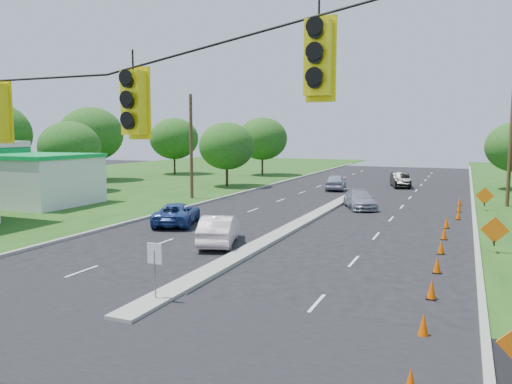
% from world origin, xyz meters
% --- Properties ---
extents(curb_left, '(0.25, 110.00, 0.16)m').
position_xyz_m(curb_left, '(-10.10, 30.00, 0.00)').
color(curb_left, gray).
rests_on(curb_left, ground).
extents(curb_right, '(0.25, 110.00, 0.16)m').
position_xyz_m(curb_right, '(10.10, 30.00, 0.00)').
color(curb_right, gray).
rests_on(curb_right, ground).
extents(median, '(1.00, 34.00, 0.18)m').
position_xyz_m(median, '(0.00, 21.00, 0.00)').
color(median, gray).
rests_on(median, ground).
extents(median_sign, '(0.55, 0.06, 2.05)m').
position_xyz_m(median_sign, '(0.00, 6.00, 1.46)').
color(median_sign, gray).
rests_on(median_sign, ground).
extents(utility_pole_far_left, '(0.28, 0.28, 9.00)m').
position_xyz_m(utility_pole_far_left, '(-12.50, 30.00, 4.50)').
color(utility_pole_far_left, '#422D1C').
rests_on(utility_pole_far_left, ground).
extents(utility_pole_far_right, '(0.28, 0.28, 9.00)m').
position_xyz_m(utility_pole_far_right, '(12.50, 35.00, 4.50)').
color(utility_pole_far_right, '#422D1C').
rests_on(utility_pole_far_right, ground).
extents(gas_station, '(18.40, 19.70, 5.20)m').
position_xyz_m(gas_station, '(-23.64, 20.24, 2.58)').
color(gas_station, white).
rests_on(gas_station, ground).
extents(cone_0, '(0.32, 0.32, 0.70)m').
position_xyz_m(cone_0, '(8.51, 3.00, 0.35)').
color(cone_0, '#DD4C00').
rests_on(cone_0, ground).
extents(cone_1, '(0.32, 0.32, 0.70)m').
position_xyz_m(cone_1, '(8.51, 6.50, 0.35)').
color(cone_1, '#DD4C00').
rests_on(cone_1, ground).
extents(cone_2, '(0.32, 0.32, 0.70)m').
position_xyz_m(cone_2, '(8.51, 10.00, 0.35)').
color(cone_2, '#DD4C00').
rests_on(cone_2, ground).
extents(cone_3, '(0.32, 0.32, 0.70)m').
position_xyz_m(cone_3, '(8.51, 13.50, 0.35)').
color(cone_3, '#DD4C00').
rests_on(cone_3, ground).
extents(cone_4, '(0.32, 0.32, 0.70)m').
position_xyz_m(cone_4, '(8.51, 17.00, 0.35)').
color(cone_4, '#DD4C00').
rests_on(cone_4, ground).
extents(cone_5, '(0.32, 0.32, 0.70)m').
position_xyz_m(cone_5, '(8.51, 20.50, 0.35)').
color(cone_5, '#DD4C00').
rests_on(cone_5, ground).
extents(cone_6, '(0.32, 0.32, 0.70)m').
position_xyz_m(cone_6, '(8.51, 24.00, 0.35)').
color(cone_6, '#DD4C00').
rests_on(cone_6, ground).
extents(cone_7, '(0.32, 0.32, 0.70)m').
position_xyz_m(cone_7, '(9.11, 27.50, 0.35)').
color(cone_7, '#DD4C00').
rests_on(cone_7, ground).
extents(cone_8, '(0.32, 0.32, 0.70)m').
position_xyz_m(cone_8, '(9.11, 31.00, 0.35)').
color(cone_8, '#DD4C00').
rests_on(cone_8, ground).
extents(cone_9, '(0.32, 0.32, 0.70)m').
position_xyz_m(cone_9, '(9.11, 34.50, 0.35)').
color(cone_9, '#DD4C00').
rests_on(cone_9, ground).
extents(work_sign_1, '(1.27, 0.58, 1.37)m').
position_xyz_m(work_sign_1, '(10.80, 18.00, 1.09)').
color(work_sign_1, black).
rests_on(work_sign_1, ground).
extents(work_sign_2, '(1.27, 0.58, 1.37)m').
position_xyz_m(work_sign_2, '(10.80, 32.00, 1.09)').
color(work_sign_2, black).
rests_on(work_sign_2, ground).
extents(tree_2, '(5.88, 5.88, 6.86)m').
position_xyz_m(tree_2, '(-26.00, 30.00, 4.34)').
color(tree_2, black).
rests_on(tree_2, ground).
extents(tree_3, '(7.56, 7.56, 8.82)m').
position_xyz_m(tree_3, '(-32.00, 40.00, 5.58)').
color(tree_3, black).
rests_on(tree_3, ground).
extents(tree_4, '(6.72, 6.72, 7.84)m').
position_xyz_m(tree_4, '(-28.00, 52.00, 4.96)').
color(tree_4, black).
rests_on(tree_4, ground).
extents(tree_5, '(5.88, 5.88, 6.86)m').
position_xyz_m(tree_5, '(-14.00, 40.00, 4.34)').
color(tree_5, black).
rests_on(tree_5, ground).
extents(tree_6, '(6.72, 6.72, 7.84)m').
position_xyz_m(tree_6, '(-16.00, 55.00, 4.96)').
color(tree_6, black).
rests_on(tree_6, ground).
extents(white_sedan, '(3.01, 4.89, 1.52)m').
position_xyz_m(white_sedan, '(-2.12, 14.83, 0.76)').
color(white_sedan, silver).
rests_on(white_sedan, ground).
extents(blue_pickup, '(3.73, 5.38, 1.36)m').
position_xyz_m(blue_pickup, '(-7.09, 18.81, 0.68)').
color(blue_pickup, navy).
rests_on(blue_pickup, ground).
extents(silver_car_far, '(3.60, 5.06, 1.36)m').
position_xyz_m(silver_car_far, '(2.13, 29.96, 0.68)').
color(silver_car_far, gray).
rests_on(silver_car_far, ground).
extents(silver_car_oncoming, '(2.59, 4.90, 1.59)m').
position_xyz_m(silver_car_oncoming, '(-2.56, 41.56, 0.79)').
color(silver_car_oncoming, '#989BB1').
rests_on(silver_car_oncoming, ground).
extents(dark_car_receding, '(2.78, 4.98, 1.55)m').
position_xyz_m(dark_car_receding, '(3.12, 46.71, 0.78)').
color(dark_car_receding, black).
rests_on(dark_car_receding, ground).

